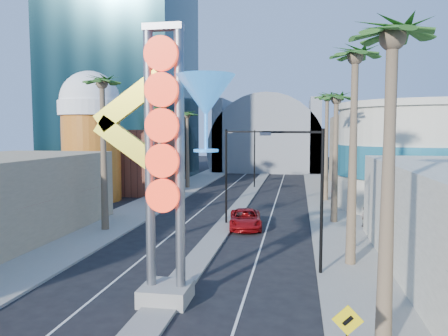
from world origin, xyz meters
TOP-DOWN VIEW (x-y plane):
  - ground at (0.00, 0.00)m, footprint 240.00×240.00m
  - sidewalk_west at (-9.50, 35.00)m, footprint 5.00×100.00m
  - sidewalk_east at (9.50, 35.00)m, footprint 5.00×100.00m
  - median at (0.00, 38.00)m, footprint 1.60×84.00m
  - hotel_tower at (-22.00, 52.00)m, footprint 20.00×20.00m
  - brick_filler_west at (-16.00, 38.00)m, footprint 10.00×10.00m
  - filler_east at (16.00, 48.00)m, footprint 10.00×20.00m
  - beer_mug at (-17.00, 30.00)m, footprint 7.00×7.00m
  - turquoise_building at (18.00, 30.00)m, footprint 16.60×16.60m
  - canopy at (0.00, 72.00)m, footprint 22.00×16.00m
  - neon_sign at (0.82, 2.96)m, footprint 6.53×2.60m
  - ped_sign at (7.40, -3.03)m, footprint 0.92×0.12m
  - streetlight_0 at (0.55, 20.00)m, footprint 3.79×0.25m
  - streetlight_1 at (-0.55, 44.00)m, footprint 3.79×0.25m
  - streetlight_2 at (6.72, 8.00)m, footprint 3.45×0.25m
  - palm_1 at (-9.00, 16.00)m, footprint 2.40×2.40m
  - palm_2 at (-9.00, 30.00)m, footprint 2.40×2.40m
  - palm_3 at (-9.00, 42.00)m, footprint 2.40×2.40m
  - palm_4 at (9.00, 0.00)m, footprint 2.40×2.40m
  - palm_5 at (9.00, 10.00)m, footprint 2.40×2.40m
  - palm_6 at (9.00, 22.00)m, footprint 2.40×2.40m
  - palm_7 at (9.00, 34.00)m, footprint 2.40×2.40m
  - red_pickup at (1.77, 18.84)m, footprint 3.19×5.72m
  - pedestrian_b at (11.27, 20.40)m, footprint 0.93×0.81m

SIDE VIEW (x-z plane):
  - ground at x=0.00m, z-range 0.00..0.00m
  - sidewalk_west at x=-9.50m, z-range 0.00..0.15m
  - sidewalk_east at x=9.50m, z-range 0.00..0.15m
  - median at x=0.00m, z-range 0.00..0.15m
  - red_pickup at x=1.77m, z-range 0.00..1.51m
  - pedestrian_b at x=11.27m, z-range 0.15..1.76m
  - ped_sign at x=7.40m, z-range 0.56..3.22m
  - brick_filler_west at x=-16.00m, z-range 0.00..8.00m
  - canopy at x=0.00m, z-range -6.69..15.31m
  - streetlight_2 at x=6.72m, z-range 0.83..8.83m
  - streetlight_0 at x=0.55m, z-range 0.88..8.88m
  - streetlight_1 at x=-0.55m, z-range 0.88..8.88m
  - filler_east at x=16.00m, z-range 0.00..10.00m
  - turquoise_building at x=18.00m, z-range -0.05..10.55m
  - neon_sign at x=0.82m, z-range 1.03..13.58m
  - beer_mug at x=-17.00m, z-range 0.59..15.09m
  - palm_2 at x=-9.00m, z-range 3.88..15.08m
  - palm_3 at x=-9.00m, z-range 3.88..15.08m
  - palm_6 at x=9.00m, z-range 4.08..15.78m
  - palm_4 at x=9.00m, z-range 4.28..16.48m
  - palm_1 at x=-9.00m, z-range 4.47..17.17m
  - palm_7 at x=9.00m, z-range 4.47..17.17m
  - palm_5 at x=9.00m, z-range 4.67..17.87m
  - hotel_tower at x=-22.00m, z-range 0.00..50.00m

